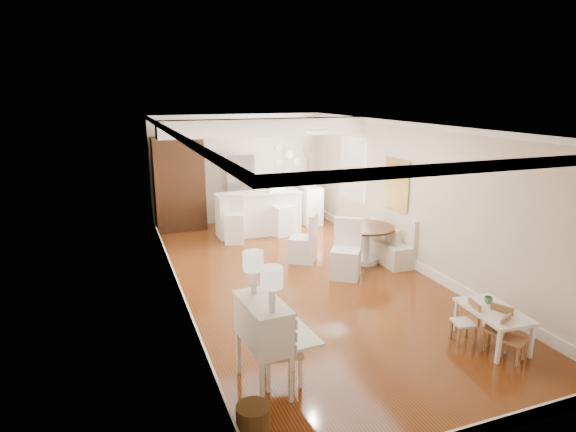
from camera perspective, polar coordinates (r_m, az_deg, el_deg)
room at (r=8.70m, az=1.38°, el=5.45°), size 9.00×9.04×2.82m
secretary_bureau at (r=5.70m, az=-2.96°, el=-15.02°), size 0.92×0.93×1.09m
gustavian_armchair at (r=5.88m, az=-0.82°, el=-15.47°), size 0.54×0.54×0.84m
wicker_basket at (r=5.22m, az=-4.15°, el=-23.09°), size 0.37×0.37×0.34m
kids_table at (r=7.27m, az=23.02°, el=-11.99°), size 0.69×1.06×0.50m
kids_chair_a at (r=7.10m, az=23.51°, el=-12.19°), size 0.40×0.40×0.62m
kids_chair_b at (r=7.16m, az=20.16°, el=-11.69°), size 0.35×0.35×0.60m
kids_chair_c at (r=6.96m, az=25.13°, el=-13.11°), size 0.37×0.37×0.58m
banquette at (r=10.06m, az=11.32°, el=-2.30°), size 0.52×1.60×0.98m
dining_table at (r=9.78m, az=9.22°, el=-3.38°), size 1.43×1.43×0.76m
slip_chair_near at (r=8.93m, az=6.88°, el=-3.93°), size 0.73×0.74×1.09m
slip_chair_far at (r=9.70m, az=1.78°, el=-2.56°), size 0.68×0.68×1.01m
breakfast_counter at (r=11.59m, az=-3.51°, el=0.33°), size 2.05×0.65×1.03m
bar_stool_left at (r=10.95m, az=-6.41°, el=-0.43°), size 0.54×0.54×1.09m
bar_stool_right at (r=11.47m, az=-0.79°, el=0.52°), size 0.56×0.56×1.16m
pantry_cabinet at (r=12.13m, az=-12.79°, el=3.71°), size 1.20×0.60×2.30m
fridge at (r=12.54m, az=-4.08°, el=3.21°), size 0.75×0.65×1.80m
sideboard at (r=12.66m, az=2.35°, el=1.46°), size 0.47×1.04×0.98m
pencil_cup at (r=7.33m, az=22.64°, el=-9.18°), size 0.15×0.15×0.09m
branch_vase at (r=12.53m, az=2.32°, el=4.06°), size 0.23×0.23×0.19m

